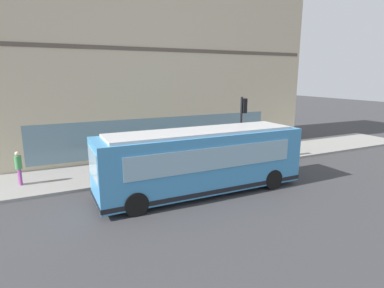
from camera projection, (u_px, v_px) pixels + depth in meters
name	position (u px, v px, depth m)	size (l,w,h in m)	color
ground	(212.00, 190.00, 15.44)	(120.00, 120.00, 0.00)	#38383A
sidewalk_curb	(174.00, 165.00, 19.62)	(4.36, 40.00, 0.15)	gray
building_corner	(144.00, 62.00, 23.18)	(6.94, 23.86, 13.07)	beige
city_bus_nearside	(202.00, 161.00, 14.88)	(2.64, 10.05, 3.07)	#3F8CC6
traffic_light_near_corner	(243.00, 117.00, 19.32)	(0.32, 0.49, 4.14)	black
fire_hydrant	(181.00, 155.00, 20.16)	(0.35, 0.35, 0.74)	yellow
pedestrian_near_hydrant	(19.00, 166.00, 15.56)	(0.32, 0.32, 1.74)	#8C3F8C
pedestrian_walking_along_curb	(244.00, 139.00, 21.88)	(0.32, 0.32, 1.78)	#B23338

